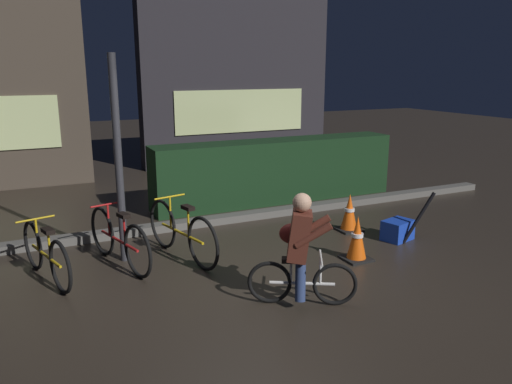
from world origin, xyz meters
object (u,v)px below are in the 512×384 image
object	(u,v)px
parked_bike_left_mid	(46,254)
blue_crate	(398,230)
street_post	(118,161)
parked_bike_center_left	(119,240)
traffic_cone_far	(349,213)
cyclist	(300,249)
closed_umbrella	(419,218)
parked_bike_center_right	(182,232)
traffic_cone_near	(357,239)

from	to	relation	value
parked_bike_left_mid	blue_crate	world-z (taller)	parked_bike_left_mid
street_post	parked_bike_center_left	distance (m)	1.01
street_post	traffic_cone_far	bearing A→B (deg)	-3.69
parked_bike_center_left	traffic_cone_far	distance (m)	3.55
parked_bike_left_mid	traffic_cone_far	xyz separation A→B (m)	(4.43, 0.04, -0.04)
parked_bike_left_mid	cyclist	world-z (taller)	cyclist
cyclist	closed_umbrella	size ratio (longest dim) A/B	1.47
cyclist	parked_bike_center_right	bearing A→B (deg)	141.93
parked_bike_left_mid	parked_bike_center_left	xyz separation A→B (m)	(0.88, 0.10, 0.02)
parked_bike_left_mid	parked_bike_center_right	distance (m)	1.69
traffic_cone_far	cyclist	xyz separation A→B (m)	(-1.98, -1.86, 0.34)
parked_bike_left_mid	closed_umbrella	size ratio (longest dim) A/B	1.79
street_post	parked_bike_center_right	world-z (taller)	street_post
parked_bike_center_left	traffic_cone_near	world-z (taller)	parked_bike_center_left
street_post	traffic_cone_far	xyz separation A→B (m)	(3.46, -0.22, -1.06)
parked_bike_left_mid	cyclist	xyz separation A→B (m)	(2.45, -1.82, 0.30)
cyclist	blue_crate	bearing A→B (deg)	56.07
closed_umbrella	blue_crate	bearing A→B (deg)	145.77
street_post	traffic_cone_near	xyz separation A→B (m)	(2.82, -1.30, -1.05)
street_post	blue_crate	size ratio (longest dim) A/B	6.10
traffic_cone_near	street_post	bearing A→B (deg)	155.23
parked_bike_center_right	blue_crate	size ratio (longest dim) A/B	3.90
parked_bike_center_left	traffic_cone_far	world-z (taller)	parked_bike_center_left
parked_bike_center_left	traffic_cone_near	size ratio (longest dim) A/B	2.71
parked_bike_center_left	cyclist	xyz separation A→B (m)	(1.57, -1.93, 0.28)
parked_bike_center_left	closed_umbrella	distance (m)	4.21
parked_bike_left_mid	cyclist	distance (m)	3.07
blue_crate	traffic_cone_far	bearing A→B (deg)	120.25
parked_bike_center_right	blue_crate	xyz separation A→B (m)	(3.13, -0.65, -0.21)
traffic_cone_near	cyclist	distance (m)	1.58
traffic_cone_far	blue_crate	distance (m)	0.80
blue_crate	cyclist	size ratio (longest dim) A/B	0.35
street_post	parked_bike_center_left	bearing A→B (deg)	-118.01
parked_bike_left_mid	cyclist	bearing A→B (deg)	-142.38
parked_bike_left_mid	traffic_cone_near	bearing A→B (deg)	-121.08
blue_crate	traffic_cone_near	bearing A→B (deg)	-158.91
street_post	traffic_cone_far	world-z (taller)	street_post
cyclist	traffic_cone_far	bearing A→B (deg)	72.81
traffic_cone_near	cyclist	world-z (taller)	cyclist
parked_bike_center_right	parked_bike_left_mid	bearing A→B (deg)	77.19
parked_bike_center_left	parked_bike_center_right	world-z (taller)	parked_bike_center_right
blue_crate	closed_umbrella	bearing A→B (deg)	-58.20
parked_bike_left_mid	traffic_cone_far	distance (m)	4.43
parked_bike_left_mid	traffic_cone_far	world-z (taller)	parked_bike_left_mid
parked_bike_center_left	blue_crate	xyz separation A→B (m)	(3.94, -0.74, -0.20)
parked_bike_left_mid	closed_umbrella	bearing A→B (deg)	-115.86
blue_crate	closed_umbrella	distance (m)	0.38
traffic_cone_near	blue_crate	distance (m)	1.12
blue_crate	street_post	bearing A→B (deg)	166.86
parked_bike_center_right	blue_crate	world-z (taller)	parked_bike_center_right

